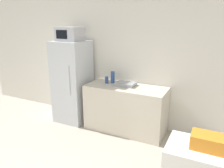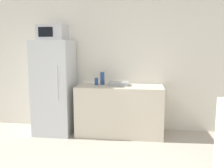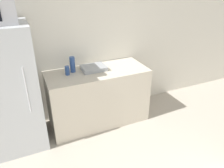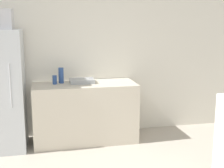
# 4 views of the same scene
# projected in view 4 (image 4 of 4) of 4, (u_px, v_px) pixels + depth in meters

# --- Properties ---
(wall_back) EXTENTS (8.00, 0.06, 2.60)m
(wall_back) POSITION_uv_depth(u_px,v_px,m) (76.00, 54.00, 4.91)
(wall_back) COLOR silver
(wall_back) RESTS_ON ground_plane
(refrigerator) EXTENTS (0.66, 0.67, 1.69)m
(refrigerator) POSITION_uv_depth(u_px,v_px,m) (0.00, 91.00, 4.37)
(refrigerator) COLOR silver
(refrigerator) RESTS_ON ground_plane
(counter) EXTENTS (1.53, 0.66, 0.89)m
(counter) POSITION_uv_depth(u_px,v_px,m) (85.00, 112.00, 4.74)
(counter) COLOR beige
(counter) RESTS_ON ground_plane
(sink_basin) EXTENTS (0.36, 0.28, 0.06)m
(sink_basin) POSITION_uv_depth(u_px,v_px,m) (82.00, 81.00, 4.70)
(sink_basin) COLOR #9EA3A8
(sink_basin) RESTS_ON counter
(bottle_tall) EXTENTS (0.08, 0.08, 0.23)m
(bottle_tall) POSITION_uv_depth(u_px,v_px,m) (61.00, 75.00, 4.67)
(bottle_tall) COLOR #2D4C8C
(bottle_tall) RESTS_ON counter
(bottle_short) EXTENTS (0.06, 0.06, 0.13)m
(bottle_short) POSITION_uv_depth(u_px,v_px,m) (55.00, 80.00, 4.60)
(bottle_short) COLOR #2D4C8C
(bottle_short) RESTS_ON counter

